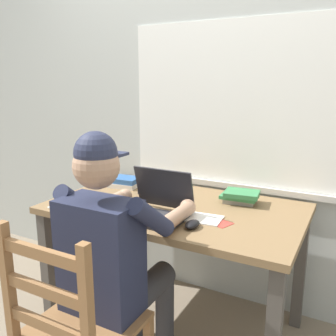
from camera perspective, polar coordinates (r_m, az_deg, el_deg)
The scene contains 15 objects.
ground_plane at distance 2.36m, azimuth 1.02°, elevation -23.45°, with size 8.00×8.00×0.00m, color gray.
back_wall at distance 2.33m, azimuth 6.74°, elevation 10.34°, with size 6.00×0.08×2.60m.
desk at distance 2.04m, azimuth 1.10°, elevation -8.49°, with size 1.37×0.80×0.76m.
seated_person at distance 1.69m, azimuth -8.26°, elevation -12.77°, with size 0.50×0.60×1.23m.
wooden_chair at distance 1.62m, azimuth -14.35°, elevation -23.56°, with size 0.42×0.42×0.93m.
laptop at distance 1.84m, azimuth -1.95°, elevation -5.92°, with size 0.33×0.29×0.23m.
computer_mouse at distance 1.71m, azimuth 3.82°, elevation -8.81°, with size 0.06×0.10×0.03m, color black.
coffee_mug_white at distance 1.93m, azimuth -10.81°, elevation -5.58°, with size 0.11×0.07×0.09m.
coffee_mug_dark at distance 2.21m, azimuth -3.67°, elevation -2.69°, with size 0.12×0.09×0.10m.
book_stack_main at distance 2.07m, azimuth 11.27°, elevation -4.40°, with size 0.22×0.17×0.07m.
book_stack_side at distance 2.37m, azimuth -6.85°, elevation -2.19°, with size 0.20×0.16×0.06m.
paper_pile_near_laptop at distance 1.79m, azimuth -1.62°, elevation -8.22°, with size 0.20×0.16×0.01m, color white.
paper_pile_back_corner at distance 2.05m, azimuth -14.46°, elevation -5.79°, with size 0.22×0.18×0.01m, color silver.
paper_pile_side at distance 1.82m, azimuth 5.53°, elevation -7.91°, with size 0.18×0.14×0.01m, color white.
landscape_photo_print at distance 1.79m, azimuth 7.83°, elevation -8.42°, with size 0.13×0.09×0.00m, color #C63D33.
Camera 1 is at (0.86, -1.69, 1.42)m, focal length 38.84 mm.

